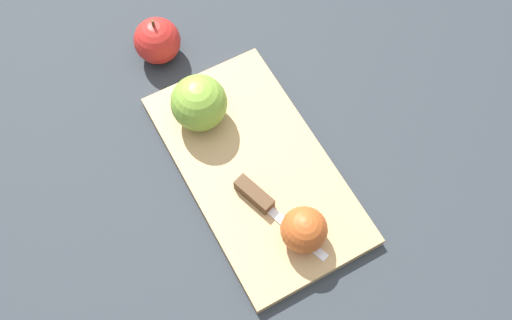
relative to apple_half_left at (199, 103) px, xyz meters
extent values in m
plane|color=#282D33|center=(0.12, 0.01, -0.06)|extent=(4.00, 4.00, 0.00)
cube|color=tan|center=(0.12, 0.01, -0.05)|extent=(0.42, 0.28, 0.02)
sphere|color=olive|center=(0.00, 0.00, 0.00)|extent=(0.09, 0.09, 0.09)
cylinder|color=#EFE5C6|center=(-0.01, 0.00, 0.00)|extent=(0.02, 0.08, 0.08)
sphere|color=#AD4C1E|center=(0.25, -0.01, -0.01)|extent=(0.07, 0.07, 0.07)
cylinder|color=#EFE5C6|center=(0.26, -0.01, -0.01)|extent=(0.02, 0.06, 0.06)
cube|color=silver|center=(0.24, -0.01, -0.04)|extent=(0.11, 0.02, 0.00)
cube|color=#472D19|center=(0.16, -0.02, -0.03)|extent=(0.07, 0.03, 0.02)
sphere|color=red|center=(-0.15, 0.03, -0.02)|extent=(0.08, 0.08, 0.08)
cylinder|color=#4C3319|center=(-0.15, 0.03, 0.02)|extent=(0.01, 0.00, 0.01)
camera|label=1|loc=(0.42, -0.24, 0.78)|focal=42.00mm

